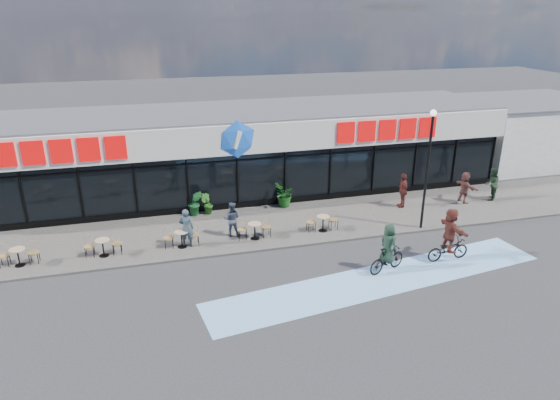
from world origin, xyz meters
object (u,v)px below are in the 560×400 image
pedestrian_b (465,187)px  patron_right (232,219)px  cyclist_a (388,253)px  lamp_post (428,161)px  potted_plant_mid (207,204)px  patron_left (186,228)px  pedestrian_a (403,190)px  potted_plant_left (195,203)px  cyclist_b (449,238)px  pedestrian_c (492,184)px  potted_plant_right (285,195)px

pedestrian_b → patron_right: bearing=86.3°
pedestrian_b → cyclist_a: cyclist_a is taller
lamp_post → cyclist_a: bearing=-136.2°
lamp_post → pedestrian_b: 5.16m
cyclist_a → potted_plant_mid: bearing=129.2°
patron_left → patron_right: size_ratio=1.07×
pedestrian_a → cyclist_a: 6.98m
patron_left → potted_plant_left: bearing=-84.7°
pedestrian_b → cyclist_a: size_ratio=0.82×
cyclist_a → cyclist_b: size_ratio=0.89×
lamp_post → pedestrian_a: 3.58m
cyclist_a → cyclist_b: bearing=4.8°
lamp_post → patron_right: size_ratio=3.47×
potted_plant_left → cyclist_a: 10.09m
patron_left → lamp_post: bearing=-167.4°
patron_left → patron_right: (2.07, 0.55, -0.06)m
potted_plant_mid → cyclist_b: (9.02, -7.30, 0.39)m
lamp_post → pedestrian_a: (0.37, 2.65, -2.38)m
patron_left → pedestrian_b: 14.75m
potted_plant_left → patron_left: 3.47m
cyclist_a → potted_plant_left: bearing=131.8°
potted_plant_left → lamp_post: bearing=-23.0°
cyclist_a → cyclist_b: (2.87, 0.24, 0.20)m
potted_plant_left → pedestrian_c: pedestrian_c is taller
patron_left → potted_plant_mid: bearing=-93.6°
pedestrian_a → cyclist_b: 5.71m
lamp_post → potted_plant_mid: bearing=155.7°
lamp_post → cyclist_a: 5.34m
patron_left → pedestrian_b: bearing=-156.9°
potted_plant_mid → cyclist_a: cyclist_a is taller
patron_right → pedestrian_c: size_ratio=0.91×
potted_plant_right → patron_left: (-5.31, -3.33, 0.22)m
pedestrian_c → lamp_post: bearing=-21.4°
pedestrian_a → cyclist_a: cyclist_a is taller
lamp_post → potted_plant_mid: (-9.52, 4.30, -2.76)m
cyclist_b → cyclist_a: bearing=-175.2°
potted_plant_left → patron_right: patron_right is taller
lamp_post → potted_plant_left: lamp_post is taller
patron_right → cyclist_b: cyclist_b is taller
potted_plant_mid → pedestrian_a: 10.04m
pedestrian_a → cyclist_b: cyclist_b is taller
lamp_post → pedestrian_c: 6.42m
potted_plant_left → pedestrian_a: 10.61m
cyclist_a → patron_right: bearing=138.9°
lamp_post → potted_plant_left: 11.29m
cyclist_a → patron_left: bearing=150.9°
potted_plant_right → cyclist_b: cyclist_b is taller
potted_plant_mid → patron_left: (-1.30, -3.40, 0.34)m
potted_plant_right → pedestrian_a: bearing=-15.0°
potted_plant_mid → cyclist_a: size_ratio=0.51×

